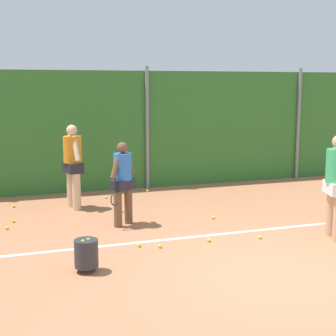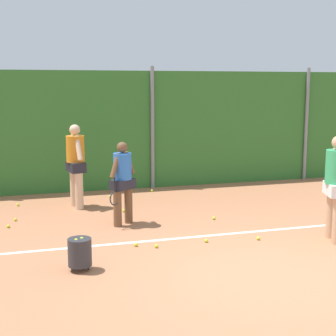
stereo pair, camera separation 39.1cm
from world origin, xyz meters
name	(u,v)px [view 1 (the left image)]	position (x,y,z in m)	size (l,w,h in m)	color
ground_plane	(217,236)	(0.00, 1.99, 0.00)	(26.59, 26.59, 0.00)	#B2704C
hedge_fence_backdrop	(146,130)	(0.00, 6.77, 1.57)	(16.14, 0.25, 3.14)	#33702D
fence_post_center	(147,128)	(0.00, 6.60, 1.63)	(0.10, 0.10, 3.26)	gray
fence_post_right	(298,124)	(4.66, 6.60, 1.63)	(0.10, 0.10, 3.26)	gray
court_baseline_paint	(215,235)	(0.00, 2.06, 0.00)	(11.80, 0.10, 0.01)	white
player_midcourt	(123,179)	(-1.48, 3.26, 0.94)	(0.62, 0.57, 1.67)	brown
player_backcourt_far	(73,162)	(-2.22, 4.96, 1.07)	(0.43, 0.79, 1.90)	beige
ball_hopper	(86,253)	(-2.59, 0.96, 0.29)	(0.36, 0.36, 0.51)	#2D2D33
tennis_ball_0	(213,218)	(0.41, 3.10, 0.03)	(0.07, 0.07, 0.07)	#CCDB33
tennis_ball_1	(209,240)	(-0.28, 1.71, 0.03)	(0.07, 0.07, 0.07)	#CCDB33
tennis_ball_2	(14,221)	(-3.57, 4.13, 0.03)	(0.07, 0.07, 0.07)	#CCDB33
tennis_ball_3	(122,211)	(-1.27, 4.23, 0.03)	(0.07, 0.07, 0.07)	#CCDB33
tennis_ball_4	(14,206)	(-3.53, 5.45, 0.03)	(0.07, 0.07, 0.07)	#CCDB33
tennis_ball_5	(139,245)	(-1.54, 1.83, 0.03)	(0.07, 0.07, 0.07)	#CCDB33
tennis_ball_6	(147,191)	(-0.15, 6.11, 0.03)	(0.07, 0.07, 0.07)	#CCDB33
tennis_ball_8	(106,197)	(-1.33, 5.69, 0.03)	(0.07, 0.07, 0.07)	#CCDB33
tennis_ball_9	(7,228)	(-3.70, 3.66, 0.03)	(0.07, 0.07, 0.07)	#CCDB33
tennis_ball_10	(160,246)	(-1.21, 1.67, 0.03)	(0.07, 0.07, 0.07)	#CCDB33
tennis_ball_11	(260,237)	(0.68, 1.57, 0.03)	(0.07, 0.07, 0.07)	#CCDB33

